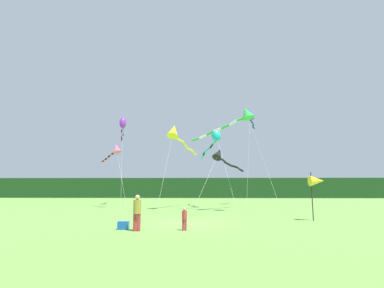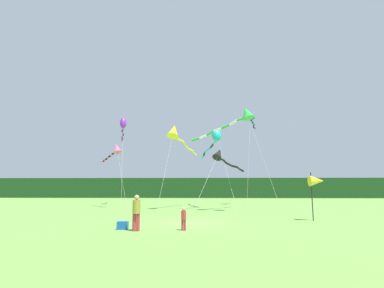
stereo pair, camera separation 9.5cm
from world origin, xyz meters
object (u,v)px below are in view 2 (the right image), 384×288
(kite_rainbow, at_px, (115,150))
(kite_purple, at_px, (123,125))
(cooler_box, at_px, (123,225))
(person_adult, at_px, (136,211))
(person_child, at_px, (184,218))
(kite_black, at_px, (221,156))
(kite_yellow, at_px, (176,133))
(banner_flag_pole, at_px, (317,181))
(kite_green, at_px, (242,116))
(kite_cyan, at_px, (215,138))
(kite_blue, at_px, (251,115))

(kite_rainbow, height_order, kite_purple, kite_purple)
(cooler_box, distance_m, kite_rainbow, 17.63)
(person_adult, relative_size, kite_purple, 0.16)
(person_child, xyz_separation_m, kite_black, (2.71, 12.98, 4.37))
(cooler_box, relative_size, kite_yellow, 0.05)
(banner_flag_pole, distance_m, kite_rainbow, 20.41)
(banner_flag_pole, xyz_separation_m, kite_green, (-3.71, 6.63, 5.91))
(kite_rainbow, bearing_deg, cooler_box, -71.70)
(kite_yellow, bearing_deg, banner_flag_pole, -43.21)
(person_child, xyz_separation_m, kite_rainbow, (-8.27, 16.10, 5.40))
(kite_black, xyz_separation_m, kite_purple, (-11.47, 7.61, 4.71))
(kite_cyan, bearing_deg, kite_blue, 46.23)
(kite_rainbow, bearing_deg, kite_purple, 96.27)
(kite_black, bearing_deg, cooler_box, -114.39)
(kite_green, bearing_deg, kite_blue, 75.95)
(kite_rainbow, bearing_deg, kite_cyan, 0.30)
(cooler_box, bearing_deg, kite_blue, 64.34)
(cooler_box, distance_m, kite_yellow, 15.26)
(banner_flag_pole, distance_m, kite_blue, 18.57)
(kite_cyan, bearing_deg, kite_rainbow, -179.70)
(cooler_box, xyz_separation_m, kite_cyan, (5.30, 15.86, 7.02))
(cooler_box, xyz_separation_m, kite_yellow, (1.37, 13.43, 7.12))
(person_adult, distance_m, kite_rainbow, 18.17)
(banner_flag_pole, bearing_deg, kite_blue, 94.28)
(kite_green, relative_size, kite_purple, 0.86)
(person_child, distance_m, cooler_box, 3.08)
(kite_rainbow, distance_m, kite_blue, 16.67)
(banner_flag_pole, relative_size, kite_cyan, 0.27)
(person_adult, xyz_separation_m, cooler_box, (-0.79, 0.57, -0.75))
(kite_cyan, distance_m, kite_purple, 12.13)
(kite_blue, bearing_deg, kite_black, -117.62)
(person_adult, distance_m, kite_yellow, 15.39)
(person_child, distance_m, kite_yellow, 15.37)
(banner_flag_pole, xyz_separation_m, kite_purple, (-16.91, 16.08, 7.24))
(person_adult, distance_m, kite_black, 14.71)
(cooler_box, bearing_deg, kite_rainbow, 108.30)
(person_adult, relative_size, banner_flag_pole, 0.56)
(person_adult, xyz_separation_m, kite_cyan, (4.51, 16.43, 6.26))
(person_adult, height_order, kite_green, kite_green)
(kite_green, bearing_deg, person_child, -111.75)
(cooler_box, height_order, kite_black, kite_black)
(kite_green, height_order, kite_cyan, kite_green)
(kite_green, bearing_deg, kite_cyan, 113.46)
(banner_flag_pole, height_order, kite_purple, kite_purple)
(kite_black, bearing_deg, person_child, -101.80)
(kite_rainbow, bearing_deg, kite_blue, 17.92)
(person_child, bearing_deg, kite_cyan, 82.02)
(cooler_box, xyz_separation_m, kite_purple, (-5.72, 20.29, 9.49))
(kite_green, bearing_deg, kite_purple, 144.41)
(person_adult, relative_size, cooler_box, 3.28)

